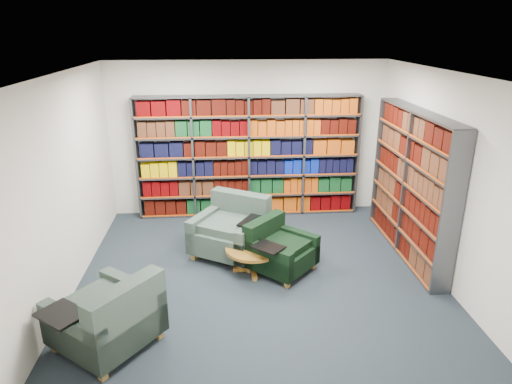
{
  "coord_description": "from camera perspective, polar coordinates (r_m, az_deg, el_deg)",
  "views": [
    {
      "loc": [
        -0.49,
        -5.67,
        3.32
      ],
      "look_at": [
        0.0,
        0.6,
        1.05
      ],
      "focal_mm": 32.0,
      "sensor_mm": 36.0,
      "label": 1
    }
  ],
  "objects": [
    {
      "name": "room_shell",
      "position": [
        6.01,
        0.44,
        1.2
      ],
      "size": [
        5.02,
        5.02,
        2.82
      ],
      "color": "black",
      "rests_on": "ground"
    },
    {
      "name": "coffee_table",
      "position": [
        6.56,
        -0.35,
        -7.54
      ],
      "size": [
        0.8,
        0.8,
        0.56
      ],
      "color": "#9D6320",
      "rests_on": "ground"
    },
    {
      "name": "chair_green_right",
      "position": [
        6.64,
        2.64,
        -7.28
      ],
      "size": [
        1.14,
        1.14,
        0.73
      ],
      "color": "black",
      "rests_on": "ground"
    },
    {
      "name": "chair_teal_left",
      "position": [
        7.1,
        -2.93,
        -4.81
      ],
      "size": [
        1.34,
        1.34,
        0.89
      ],
      "color": "#032733",
      "rests_on": "ground"
    },
    {
      "name": "chair_teal_front",
      "position": [
        5.34,
        -17.69,
        -15.01
      ],
      "size": [
        1.34,
        1.34,
        0.87
      ],
      "color": "#032733",
      "rests_on": "ground"
    },
    {
      "name": "bookshelf_right",
      "position": [
        7.23,
        18.85,
        0.85
      ],
      "size": [
        0.28,
        2.5,
        2.2
      ],
      "color": "#47494F",
      "rests_on": "ground"
    },
    {
      "name": "bookshelf_back",
      "position": [
        8.33,
        -0.93,
        4.38
      ],
      "size": [
        4.0,
        0.28,
        2.2
      ],
      "color": "#47494F",
      "rests_on": "ground"
    }
  ]
}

